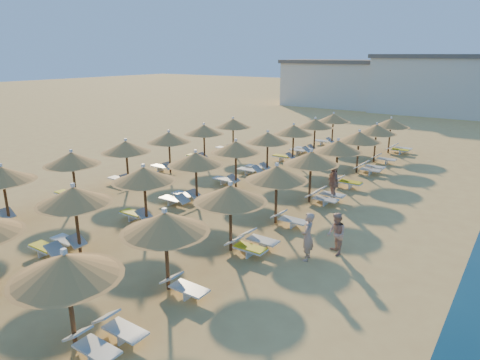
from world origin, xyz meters
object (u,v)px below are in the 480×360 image
Objects in this scene: beachgoer_b at (336,234)px; beachgoer_a at (308,237)px; parasol_row_east at (277,174)px; beachgoer_c at (333,183)px; parasol_row_west at (196,160)px.

beachgoer_a is at bearing -74.96° from beachgoer_b.
parasol_row_east is 19.35× the size of beachgoer_c.
beachgoer_c reaches higher than beachgoer_b.
parasol_row_west reaches higher than beachgoer_c.
parasol_row_east reaches higher than beachgoer_a.
parasol_row_east is at bearing -56.95° from beachgoer_c.
parasol_row_east reaches higher than beachgoer_c.
parasol_row_east reaches higher than beachgoer_b.
beachgoer_a is (7.37, -2.47, -1.36)m from parasol_row_west.
parasol_row_east is 3.94m from beachgoer_a.
beachgoer_a is at bearing -29.51° from beachgoer_c.
beachgoer_c is 1.18× the size of beachgoer_b.
parasol_row_east is 4.00m from beachgoer_b.
beachgoer_b is (0.68, 1.04, -0.10)m from beachgoer_a.
beachgoer_c is at bearing 162.44° from beachgoer_b.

